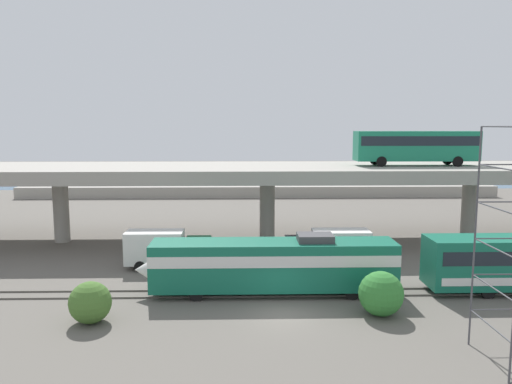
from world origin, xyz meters
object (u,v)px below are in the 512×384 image
object	(u,v)px
service_truck_east	(330,247)
train_locomotive	(261,263)
parked_car_4	(138,177)
parked_car_3	(282,179)
parked_car_0	(223,177)
service_truck_west	(166,248)
parked_car_2	(175,179)
parked_car_1	(402,178)
parked_car_5	(443,177)
transit_bus_on_overpass	(416,145)
parked_car_7	(415,176)
parked_car_6	(251,179)

from	to	relation	value
service_truck_east	train_locomotive	bearing A→B (deg)	47.89
parked_car_4	parked_car_3	bearing A→B (deg)	172.85
service_truck_east	parked_car_0	world-z (taller)	parked_car_0
service_truck_west	parked_car_2	size ratio (longest dim) A/B	1.52
parked_car_3	parked_car_4	bearing A→B (deg)	172.85
parked_car_1	parked_car_3	distance (m)	20.55
parked_car_0	parked_car_2	distance (m)	8.50
service_truck_west	parked_car_2	world-z (taller)	parked_car_2
service_truck_west	parked_car_5	distance (m)	61.29
train_locomotive	parked_car_3	distance (m)	50.57
parked_car_4	service_truck_west	bearing A→B (deg)	104.26
parked_car_1	train_locomotive	bearing A→B (deg)	-116.89
service_truck_west	parked_car_4	distance (m)	48.42
parked_car_0	parked_car_1	bearing A→B (deg)	176.80
transit_bus_on_overpass	parked_car_2	bearing A→B (deg)	-49.68
service_truck_east	parked_car_4	distance (m)	53.31
transit_bus_on_overpass	parked_car_7	bearing A→B (deg)	-109.15
train_locomotive	parked_car_3	xyz separation A→B (m)	(5.24, 50.30, 0.35)
train_locomotive	parked_car_5	bearing A→B (deg)	-122.71
service_truck_west	service_truck_east	size ratio (longest dim) A/B	1.00
parked_car_0	parked_car_6	distance (m)	5.63
parked_car_1	parked_car_4	bearing A→B (deg)	176.76
parked_car_1	service_truck_east	bearing A→B (deg)	-114.19
service_truck_east	parked_car_7	xyz separation A→B (m)	(22.95, 46.80, 0.91)
parked_car_1	parked_car_4	size ratio (longest dim) A/B	0.94
transit_bus_on_overpass	parked_car_3	size ratio (longest dim) A/B	2.71
service_truck_east	parked_car_4	size ratio (longest dim) A/B	1.50
parked_car_1	parked_car_2	size ratio (longest dim) A/B	0.95
parked_car_1	parked_car_2	distance (m)	38.37
transit_bus_on_overpass	service_truck_east	bearing A→B (deg)	43.40
parked_car_0	parked_car_4	xyz separation A→B (m)	(-14.75, 0.86, -0.00)
parked_car_2	parked_car_3	bearing A→B (deg)	3.01
transit_bus_on_overpass	parked_car_7	size ratio (longest dim) A/B	2.92
parked_car_5	transit_bus_on_overpass	bearing A→B (deg)	64.03
train_locomotive	parked_car_1	xyz separation A→B (m)	(25.78, 50.84, 0.35)
parked_car_0	parked_car_7	bearing A→B (deg)	-178.73
train_locomotive	parked_car_4	bearing A→B (deg)	-70.01
parked_car_6	parked_car_5	bearing A→B (deg)	4.52
transit_bus_on_overpass	parked_car_1	xyz separation A→B (m)	(9.95, 34.93, -7.04)
service_truck_west	parked_car_0	world-z (taller)	parked_car_0
transit_bus_on_overpass	parked_car_4	world-z (taller)	transit_bus_on_overpass
parked_car_5	parked_car_6	world-z (taller)	same
service_truck_west	parked_car_6	distance (m)	43.62
service_truck_east	parked_car_5	world-z (taller)	parked_car_5
transit_bus_on_overpass	parked_car_4	size ratio (longest dim) A/B	2.65
service_truck_west	parked_car_3	size ratio (longest dim) A/B	1.54
parked_car_2	parked_car_6	xyz separation A→B (m)	(12.59, 0.07, -0.00)
service_truck_west	train_locomotive	bearing A→B (deg)	-40.80
parked_car_2	parked_car_4	distance (m)	7.96
parked_car_4	parked_car_6	world-z (taller)	same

